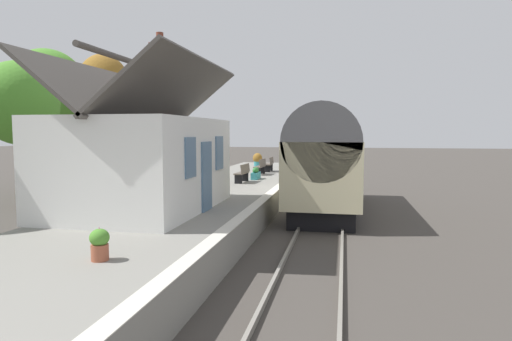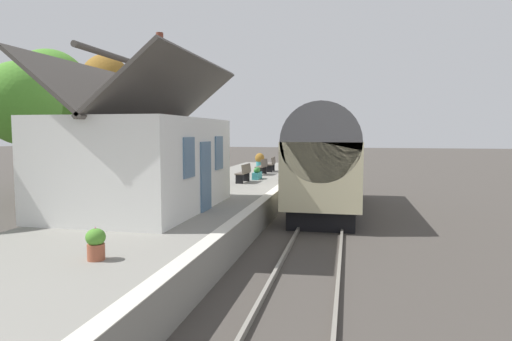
% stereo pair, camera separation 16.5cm
% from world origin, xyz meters
% --- Properties ---
extents(ground_plane, '(160.00, 160.00, 0.00)m').
position_xyz_m(ground_plane, '(0.00, 0.00, 0.00)').
color(ground_plane, '#423D38').
extents(platform, '(32.00, 5.29, 0.93)m').
position_xyz_m(platform, '(0.00, 3.65, 0.47)').
color(platform, gray).
rests_on(platform, ground).
extents(platform_edge_coping, '(32.00, 0.36, 0.02)m').
position_xyz_m(platform_edge_coping, '(0.00, 1.18, 0.94)').
color(platform_edge_coping, beige).
rests_on(platform_edge_coping, platform).
extents(rail_near, '(52.00, 0.08, 0.14)m').
position_xyz_m(rail_near, '(0.00, -1.62, 0.07)').
color(rail_near, gray).
rests_on(rail_near, ground).
extents(rail_far, '(52.00, 0.08, 0.14)m').
position_xyz_m(rail_far, '(0.00, -0.18, 0.07)').
color(rail_far, gray).
rests_on(rail_far, ground).
extents(train, '(9.15, 2.73, 4.32)m').
position_xyz_m(train, '(0.34, -0.90, 2.22)').
color(train, black).
rests_on(train, ground).
extents(station_building, '(6.53, 4.21, 5.69)m').
position_xyz_m(station_building, '(-5.80, 4.44, 2.49)').
color(station_building, white).
rests_on(station_building, platform).
extents(bench_platform_end, '(1.42, 0.49, 0.88)m').
position_xyz_m(bench_platform_end, '(8.06, 2.83, 1.41)').
color(bench_platform_end, brown).
rests_on(bench_platform_end, platform).
extents(bench_mid_platform, '(1.42, 0.50, 0.88)m').
position_xyz_m(bench_mid_platform, '(6.03, 3.01, 1.41)').
color(bench_mid_platform, brown).
rests_on(bench_mid_platform, platform).
extents(bench_near_building, '(1.42, 0.49, 0.88)m').
position_xyz_m(bench_near_building, '(1.99, 3.09, 1.41)').
color(bench_near_building, brown).
rests_on(bench_near_building, platform).
extents(planter_bench_left, '(0.65, 0.65, 0.94)m').
position_xyz_m(planter_bench_left, '(11.98, 4.36, 1.42)').
color(planter_bench_left, teal).
rests_on(planter_bench_left, platform).
extents(planter_by_door, '(1.04, 0.32, 0.61)m').
position_xyz_m(planter_by_door, '(3.62, 2.80, 1.22)').
color(planter_by_door, teal).
rests_on(planter_by_door, platform).
extents(planter_under_sign, '(0.54, 0.54, 0.91)m').
position_xyz_m(planter_under_sign, '(-0.40, 4.92, 1.41)').
color(planter_under_sign, '#9E5138').
rests_on(planter_under_sign, platform).
extents(planter_edge_near, '(0.36, 0.36, 0.64)m').
position_xyz_m(planter_edge_near, '(-11.06, 2.79, 1.25)').
color(planter_edge_near, '#9E5138').
rests_on(planter_edge_near, platform).
extents(planter_bench_right, '(0.75, 0.75, 0.96)m').
position_xyz_m(planter_bench_right, '(11.46, 2.25, 1.42)').
color(planter_bench_right, black).
rests_on(planter_bench_right, platform).
extents(tree_far_right, '(3.47, 3.33, 6.46)m').
position_xyz_m(tree_far_right, '(-1.14, 12.54, 4.59)').
color(tree_far_right, '#4C3828').
rests_on(tree_far_right, ground).
extents(tree_mid_background, '(4.06, 4.38, 7.93)m').
position_xyz_m(tree_mid_background, '(3.69, 14.71, 5.78)').
color(tree_mid_background, '#4C3828').
rests_on(tree_mid_background, ground).
extents(tree_far_left, '(3.35, 2.99, 7.79)m').
position_xyz_m(tree_far_left, '(5.06, 12.01, 5.73)').
color(tree_far_left, '#4C3828').
rests_on(tree_far_left, ground).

